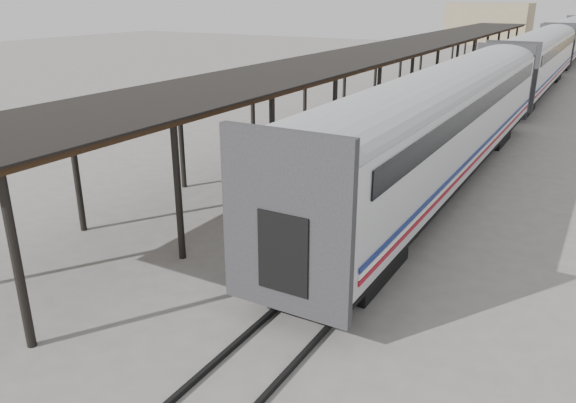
{
  "coord_description": "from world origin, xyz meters",
  "views": [
    {
      "loc": [
        8.59,
        -13.16,
        7.12
      ],
      "look_at": [
        1.24,
        -0.41,
        1.7
      ],
      "focal_mm": 35.0,
      "sensor_mm": 36.0,
      "label": 1
    }
  ],
  "objects_px": {
    "luggage_tug": "(379,116)",
    "porter": "(259,219)",
    "pedestrian": "(378,113)",
    "baggage_cart": "(272,246)"
  },
  "relations": [
    {
      "from": "pedestrian",
      "to": "porter",
      "type": "bearing_deg",
      "value": 80.93
    },
    {
      "from": "pedestrian",
      "to": "luggage_tug",
      "type": "bearing_deg",
      "value": 109.95
    },
    {
      "from": "baggage_cart",
      "to": "pedestrian",
      "type": "bearing_deg",
      "value": 84.19
    },
    {
      "from": "porter",
      "to": "pedestrian",
      "type": "bearing_deg",
      "value": 26.8
    },
    {
      "from": "luggage_tug",
      "to": "porter",
      "type": "distance_m",
      "value": 19.04
    },
    {
      "from": "luggage_tug",
      "to": "baggage_cart",
      "type": "bearing_deg",
      "value": -59.48
    },
    {
      "from": "baggage_cart",
      "to": "luggage_tug",
      "type": "bearing_deg",
      "value": 84.0
    },
    {
      "from": "luggage_tug",
      "to": "pedestrian",
      "type": "distance_m",
      "value": 0.17
    },
    {
      "from": "porter",
      "to": "pedestrian",
      "type": "height_order",
      "value": "porter"
    },
    {
      "from": "luggage_tug",
      "to": "porter",
      "type": "height_order",
      "value": "porter"
    }
  ]
}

